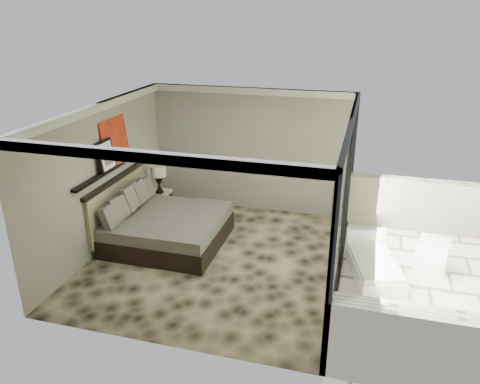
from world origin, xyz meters
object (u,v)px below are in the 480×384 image
(bed, at_px, (163,226))
(table_lamp, at_px, (159,175))
(nightstand, at_px, (160,203))
(ottoman, at_px, (432,254))
(lounger, at_px, (374,265))

(bed, bearing_deg, table_lamp, 117.06)
(nightstand, bearing_deg, ottoman, 13.03)
(ottoman, bearing_deg, bed, -175.42)
(nightstand, height_order, table_lamp, table_lamp)
(nightstand, bearing_deg, table_lamp, -35.53)
(nightstand, bearing_deg, bed, -40.72)
(nightstand, relative_size, table_lamp, 0.73)
(table_lamp, bearing_deg, lounger, -16.36)
(table_lamp, relative_size, ottoman, 1.21)
(lounger, bearing_deg, table_lamp, 148.64)
(table_lamp, bearing_deg, bed, -62.94)
(bed, xyz_separation_m, nightstand, (-0.68, 1.31, -0.12))
(bed, bearing_deg, lounger, -1.78)
(nightstand, relative_size, ottoman, 0.88)
(bed, distance_m, lounger, 4.06)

